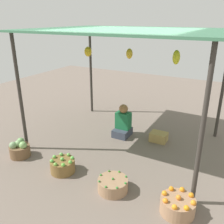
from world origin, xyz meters
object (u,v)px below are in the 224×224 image
object	(u,v)px
basket_cabbages	(20,149)
wooden_crate_near_vendor	(159,137)
vendor_person	(123,124)
basket_green_chilies	(113,185)
basket_green_apples	(63,166)
basket_oranges	(178,205)

from	to	relation	value
basket_cabbages	wooden_crate_near_vendor	distance (m)	3.02
vendor_person	basket_cabbages	xyz separation A→B (m)	(-1.41, -1.86, -0.14)
basket_green_chilies	wooden_crate_near_vendor	bearing A→B (deg)	87.29
vendor_person	basket_green_chilies	xyz separation A→B (m)	(0.76, -1.89, -0.19)
basket_cabbages	wooden_crate_near_vendor	size ratio (longest dim) A/B	1.08
vendor_person	basket_green_chilies	world-z (taller)	vendor_person
basket_green_apples	basket_green_chilies	bearing A→B (deg)	-1.12
basket_green_chilies	basket_oranges	xyz separation A→B (m)	(1.06, 0.02, 0.02)
vendor_person	basket_green_chilies	distance (m)	2.04
basket_cabbages	basket_green_apples	xyz separation A→B (m)	(1.11, -0.00, -0.03)
wooden_crate_near_vendor	vendor_person	bearing A→B (deg)	-171.24
basket_green_apples	wooden_crate_near_vendor	bearing A→B (deg)	59.97
basket_cabbages	basket_green_apples	world-z (taller)	basket_cabbages
basket_green_apples	vendor_person	bearing A→B (deg)	80.79
basket_green_chilies	vendor_person	bearing A→B (deg)	111.85
vendor_person	basket_green_chilies	bearing A→B (deg)	-68.15
vendor_person	basket_green_apples	world-z (taller)	vendor_person
basket_oranges	wooden_crate_near_vendor	size ratio (longest dim) A/B	1.35
basket_cabbages	basket_green_chilies	bearing A→B (deg)	-0.67
basket_cabbages	wooden_crate_near_vendor	xyz separation A→B (m)	(2.27, 1.99, -0.06)
wooden_crate_near_vendor	basket_oranges	bearing A→B (deg)	-64.32
basket_green_apples	basket_oranges	bearing A→B (deg)	0.01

